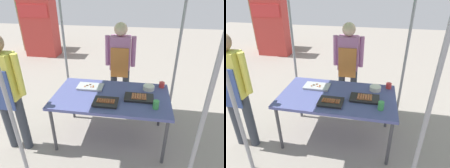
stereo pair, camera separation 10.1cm
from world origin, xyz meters
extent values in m
plane|color=gray|center=(0.00, 0.00, 0.00)|extent=(18.00, 18.00, 0.00)
cube|color=#4C518C|center=(0.00, 0.00, 0.73)|extent=(1.60, 0.90, 0.04)
cylinder|color=#3F3F44|center=(-0.74, -0.39, 0.35)|extent=(0.04, 0.04, 0.71)
cylinder|color=#3F3F44|center=(0.74, -0.39, 0.35)|extent=(0.04, 0.04, 0.71)
cylinder|color=#3F3F44|center=(-0.74, 0.39, 0.35)|extent=(0.04, 0.04, 0.71)
cylinder|color=#3F3F44|center=(0.74, 0.39, 0.35)|extent=(0.04, 0.04, 0.71)
cylinder|color=gray|center=(-0.95, -0.80, 1.15)|extent=(0.04, 0.04, 2.30)
cylinder|color=gray|center=(0.95, -0.80, 1.15)|extent=(0.04, 0.04, 2.30)
cylinder|color=gray|center=(-0.95, 0.80, 1.15)|extent=(0.04, 0.04, 2.30)
cylinder|color=gray|center=(0.95, 0.80, 1.15)|extent=(0.04, 0.04, 2.30)
cube|color=black|center=(0.38, -0.04, 0.76)|extent=(0.38, 0.22, 0.02)
cube|color=black|center=(0.38, -0.04, 0.78)|extent=(0.39, 0.23, 0.01)
cylinder|color=#B7663D|center=(0.30, -0.04, 0.79)|extent=(0.03, 0.14, 0.03)
cylinder|color=#B7663D|center=(0.33, -0.04, 0.79)|extent=(0.03, 0.14, 0.03)
cylinder|color=#B7663D|center=(0.36, -0.04, 0.79)|extent=(0.03, 0.14, 0.03)
cylinder|color=#B7663D|center=(0.40, -0.04, 0.79)|extent=(0.03, 0.14, 0.03)
cylinder|color=#B7663D|center=(0.43, -0.04, 0.79)|extent=(0.03, 0.14, 0.03)
cylinder|color=#B7663D|center=(0.46, -0.04, 0.79)|extent=(0.03, 0.14, 0.03)
cube|color=#ADADB2|center=(-0.34, 0.17, 0.76)|extent=(0.37, 0.21, 0.02)
cube|color=#ADADB2|center=(-0.34, 0.17, 0.78)|extent=(0.38, 0.22, 0.01)
cylinder|color=tan|center=(-0.34, 0.13, 0.78)|extent=(0.22, 0.01, 0.01)
cube|color=#9E512D|center=(-0.29, 0.13, 0.78)|extent=(0.02, 0.02, 0.02)
cube|color=#9E512D|center=(-0.32, 0.13, 0.78)|extent=(0.02, 0.02, 0.02)
cube|color=#9E512D|center=(-0.42, 0.13, 0.78)|extent=(0.02, 0.02, 0.02)
cylinder|color=tan|center=(-0.34, 0.17, 0.78)|extent=(0.22, 0.01, 0.01)
cube|color=#9E512D|center=(-0.40, 0.17, 0.78)|extent=(0.02, 0.02, 0.02)
cube|color=#9E512D|center=(-0.40, 0.17, 0.78)|extent=(0.02, 0.02, 0.02)
cube|color=#9E512D|center=(-0.30, 0.17, 0.78)|extent=(0.02, 0.02, 0.02)
cube|color=#9E512D|center=(-0.39, 0.17, 0.78)|extent=(0.02, 0.02, 0.02)
cylinder|color=tan|center=(-0.34, 0.20, 0.78)|extent=(0.22, 0.01, 0.01)
cube|color=#9E512D|center=(-0.35, 0.20, 0.78)|extent=(0.02, 0.02, 0.02)
cube|color=#9E512D|center=(-0.36, 0.20, 0.78)|extent=(0.02, 0.02, 0.02)
cube|color=black|center=(-0.04, -0.21, 0.76)|extent=(0.31, 0.24, 0.02)
cube|color=black|center=(-0.04, -0.21, 0.78)|extent=(0.32, 0.25, 0.01)
cylinder|color=#9E512D|center=(-0.15, -0.21, 0.78)|extent=(0.03, 0.09, 0.03)
cylinder|color=#9E512D|center=(-0.12, -0.21, 0.78)|extent=(0.03, 0.09, 0.03)
cylinder|color=#9E512D|center=(-0.09, -0.21, 0.78)|extent=(0.03, 0.09, 0.03)
cylinder|color=#9E512D|center=(-0.06, -0.21, 0.78)|extent=(0.03, 0.09, 0.03)
cylinder|color=#9E512D|center=(-0.03, -0.21, 0.78)|extent=(0.03, 0.09, 0.03)
cylinder|color=#9E512D|center=(0.00, -0.21, 0.78)|extent=(0.03, 0.09, 0.03)
cylinder|color=#9E512D|center=(0.03, -0.21, 0.78)|extent=(0.03, 0.09, 0.03)
cylinder|color=#9E512D|center=(0.06, -0.21, 0.78)|extent=(0.03, 0.09, 0.03)
cylinder|color=silver|center=(0.51, 0.24, 0.78)|extent=(0.16, 0.16, 0.06)
cylinder|color=#3F994C|center=(0.59, -0.24, 0.80)|extent=(0.07, 0.07, 0.11)
cylinder|color=red|center=(0.71, 0.35, 0.79)|extent=(0.08, 0.08, 0.08)
cylinder|color=#333842|center=(-0.09, 0.84, 0.40)|extent=(0.12, 0.12, 0.81)
cylinder|color=#333842|center=(0.13, 0.84, 0.40)|extent=(0.12, 0.12, 0.81)
cube|color=#B26B9E|center=(0.02, 0.84, 1.09)|extent=(0.34, 0.20, 0.57)
cube|color=#CC7233|center=(0.02, 0.73, 0.95)|extent=(0.30, 0.02, 0.52)
cylinder|color=#B26B9E|center=(-0.20, 0.84, 1.12)|extent=(0.08, 0.08, 0.52)
cylinder|color=#B26B9E|center=(0.24, 0.84, 1.12)|extent=(0.08, 0.08, 0.52)
sphere|color=#D8B293|center=(0.02, 0.84, 1.49)|extent=(0.22, 0.22, 0.22)
cylinder|color=#333842|center=(-1.39, -0.39, 0.42)|extent=(0.12, 0.12, 0.83)
cylinder|color=#333842|center=(-1.17, -0.39, 0.42)|extent=(0.12, 0.12, 0.83)
cube|color=#D8CC4C|center=(-1.28, -0.39, 1.13)|extent=(0.34, 0.20, 0.59)
cube|color=#384C8C|center=(-1.28, -0.50, 0.98)|extent=(0.30, 0.02, 0.53)
cylinder|color=#D8CC4C|center=(-1.06, -0.39, 1.16)|extent=(0.08, 0.08, 0.53)
cube|color=#BF3833|center=(-2.89, 3.61, 0.90)|extent=(1.02, 0.54, 1.80)
cube|color=red|center=(-2.89, 3.32, 1.44)|extent=(0.92, 0.03, 0.36)
cube|color=#9E724C|center=(-3.37, 4.28, 0.92)|extent=(0.92, 0.70, 1.84)
cube|color=#3F994C|center=(-3.37, 3.92, 1.47)|extent=(0.83, 0.03, 0.36)
camera|label=1|loc=(0.36, -2.27, 2.11)|focal=30.72mm
camera|label=2|loc=(0.46, -2.26, 2.11)|focal=30.72mm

